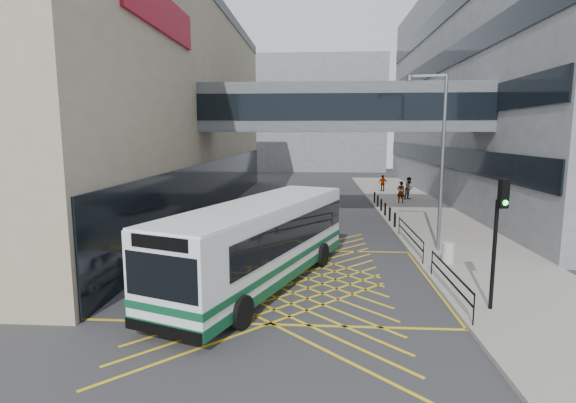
% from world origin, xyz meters
% --- Properties ---
extents(ground, '(120.00, 120.00, 0.00)m').
position_xyz_m(ground, '(0.00, 0.00, 0.00)').
color(ground, '#333335').
extents(building_whsmith, '(24.17, 42.00, 16.00)m').
position_xyz_m(building_whsmith, '(-17.98, 16.00, 8.00)').
color(building_whsmith, tan).
rests_on(building_whsmith, ground).
extents(building_far, '(28.00, 16.00, 18.00)m').
position_xyz_m(building_far, '(-2.00, 60.00, 9.00)').
color(building_far, slate).
rests_on(building_far, ground).
extents(skybridge, '(20.00, 4.10, 3.00)m').
position_xyz_m(skybridge, '(3.00, 12.00, 7.50)').
color(skybridge, '#51565B').
rests_on(skybridge, ground).
extents(pavement, '(6.00, 54.00, 0.16)m').
position_xyz_m(pavement, '(9.00, 15.00, 0.08)').
color(pavement, gray).
rests_on(pavement, ground).
extents(box_junction, '(12.00, 9.00, 0.01)m').
position_xyz_m(box_junction, '(0.00, 0.00, 0.00)').
color(box_junction, gold).
rests_on(box_junction, ground).
extents(bus, '(6.60, 11.87, 3.27)m').
position_xyz_m(bus, '(-0.71, -0.71, 1.75)').
color(bus, white).
rests_on(bus, ground).
extents(car_white, '(2.44, 4.68, 1.42)m').
position_xyz_m(car_white, '(-4.38, -0.90, 0.71)').
color(car_white, white).
rests_on(car_white, ground).
extents(car_dark, '(3.24, 4.74, 1.38)m').
position_xyz_m(car_dark, '(0.16, 15.19, 0.69)').
color(car_dark, black).
rests_on(car_dark, ground).
extents(car_silver, '(3.73, 5.06, 1.45)m').
position_xyz_m(car_silver, '(1.48, 20.70, 0.73)').
color(car_silver, '#9CA0A4').
rests_on(car_silver, ground).
extents(traffic_light, '(0.35, 0.52, 4.31)m').
position_xyz_m(traffic_light, '(7.21, -3.24, 2.97)').
color(traffic_light, black).
rests_on(traffic_light, pavement).
extents(street_lamp, '(1.93, 0.56, 8.51)m').
position_xyz_m(street_lamp, '(7.27, 4.55, 5.01)').
color(street_lamp, slate).
rests_on(street_lamp, pavement).
extents(litter_bin, '(0.53, 0.53, 0.92)m').
position_xyz_m(litter_bin, '(7.28, 2.17, 0.62)').
color(litter_bin, '#ADA89E').
rests_on(litter_bin, pavement).
extents(kerb_railings, '(0.05, 12.54, 1.00)m').
position_xyz_m(kerb_railings, '(6.15, 1.78, 0.88)').
color(kerb_railings, black).
rests_on(kerb_railings, pavement).
extents(bollards, '(0.14, 10.14, 0.90)m').
position_xyz_m(bollards, '(6.25, 15.00, 0.61)').
color(bollards, black).
rests_on(bollards, pavement).
extents(pedestrian_a, '(0.77, 0.59, 1.82)m').
position_xyz_m(pedestrian_a, '(8.39, 19.94, 1.07)').
color(pedestrian_a, gray).
rests_on(pedestrian_a, pavement).
extents(pedestrian_b, '(1.08, 1.05, 1.95)m').
position_xyz_m(pedestrian_b, '(9.52, 22.15, 1.14)').
color(pedestrian_b, gray).
rests_on(pedestrian_b, pavement).
extents(pedestrian_c, '(0.99, 0.52, 1.62)m').
position_xyz_m(pedestrian_c, '(8.02, 27.70, 0.97)').
color(pedestrian_c, gray).
rests_on(pedestrian_c, pavement).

